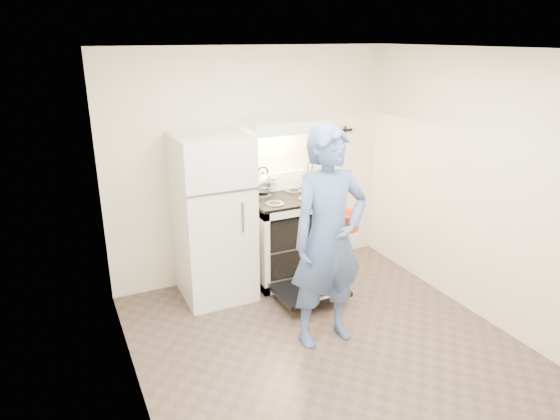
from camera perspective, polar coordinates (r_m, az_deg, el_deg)
The scene contains 15 objects.
floor at distance 4.50m, azimuth 6.26°, elevation -15.94°, with size 3.60×3.60×0.00m, color brown.
back_wall at distance 5.45m, azimuth -3.12°, elevation 5.08°, with size 3.20×0.02×2.50m, color beige.
refrigerator at distance 5.07m, azimuth -7.61°, elevation -0.92°, with size 0.70×0.70×1.70m, color white.
stove_body at distance 5.51m, azimuth 0.53°, elevation -3.40°, with size 0.76×0.65×0.92m, color white.
cooktop at distance 5.35m, azimuth 0.54°, elevation 1.30°, with size 0.76×0.65×0.03m, color black.
backsplash at distance 5.56m, azimuth -0.73°, elevation 3.25°, with size 0.76×0.07×0.20m, color white.
oven_door at distance 5.18m, azimuth 3.41°, elevation -9.12°, with size 0.70×0.54×0.04m, color black.
oven_rack at distance 5.52m, azimuth 0.53°, elevation -3.59°, with size 0.60×0.52×0.01m, color slate.
range_hood at distance 5.22m, azimuth 0.21°, elevation 9.64°, with size 0.76×0.50×0.12m, color white.
knife_strip at distance 5.84m, azimuth 6.56°, elevation 8.96°, with size 0.40×0.02×0.03m, color black.
pizza_stone at distance 5.57m, azimuth 0.17°, elevation -3.23°, with size 0.32×0.32×0.02m, color brown.
tea_kettle at distance 5.43m, azimuth -1.98°, elevation 3.41°, with size 0.25×0.21×0.30m, color #B7B7BC, non-canonical shape.
utensil_jar at distance 5.25m, azimuth 3.42°, elevation 2.17°, with size 0.09×0.09×0.13m, color silver.
person at distance 4.24m, azimuth 5.58°, elevation -3.28°, with size 0.71×0.46×1.94m, color #374D7F.
dutch_oven at distance 4.55m, azimuth 7.19°, elevation -1.25°, with size 0.37×0.30×0.24m, color #BB1E03, non-canonical shape.
Camera 1 is at (-1.98, -3.10, 2.60)m, focal length 32.00 mm.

